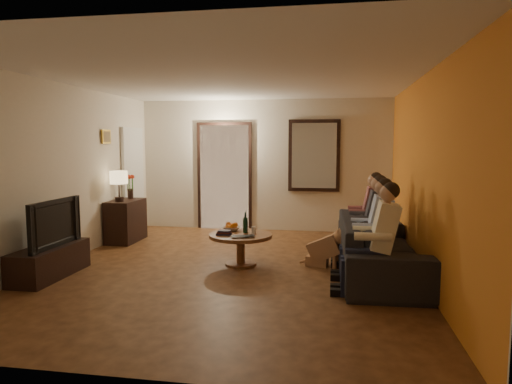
% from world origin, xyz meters
% --- Properties ---
extents(floor, '(5.00, 6.00, 0.01)m').
position_xyz_m(floor, '(0.00, 0.00, 0.00)').
color(floor, '#432512').
rests_on(floor, ground).
extents(ceiling, '(5.00, 6.00, 0.01)m').
position_xyz_m(ceiling, '(0.00, 0.00, 2.60)').
color(ceiling, white).
rests_on(ceiling, back_wall).
extents(back_wall, '(5.00, 0.02, 2.60)m').
position_xyz_m(back_wall, '(0.00, 3.00, 1.30)').
color(back_wall, beige).
rests_on(back_wall, floor).
extents(front_wall, '(5.00, 0.02, 2.60)m').
position_xyz_m(front_wall, '(0.00, -3.00, 1.30)').
color(front_wall, beige).
rests_on(front_wall, floor).
extents(left_wall, '(0.02, 6.00, 2.60)m').
position_xyz_m(left_wall, '(-2.50, 0.00, 1.30)').
color(left_wall, beige).
rests_on(left_wall, floor).
extents(right_wall, '(0.02, 6.00, 2.60)m').
position_xyz_m(right_wall, '(2.50, 0.00, 1.30)').
color(right_wall, beige).
rests_on(right_wall, floor).
extents(orange_accent, '(0.01, 6.00, 2.60)m').
position_xyz_m(orange_accent, '(2.49, 0.00, 1.30)').
color(orange_accent, orange).
rests_on(orange_accent, right_wall).
extents(kitchen_doorway, '(1.00, 0.06, 2.10)m').
position_xyz_m(kitchen_doorway, '(-0.80, 2.98, 1.05)').
color(kitchen_doorway, '#FFE0A5').
rests_on(kitchen_doorway, floor).
extents(door_trim, '(1.12, 0.04, 2.22)m').
position_xyz_m(door_trim, '(-0.80, 2.97, 1.05)').
color(door_trim, black).
rests_on(door_trim, floor).
extents(fridge_glimpse, '(0.45, 0.03, 1.70)m').
position_xyz_m(fridge_glimpse, '(-0.55, 2.98, 0.90)').
color(fridge_glimpse, silver).
rests_on(fridge_glimpse, floor).
extents(mirror_frame, '(1.00, 0.05, 1.40)m').
position_xyz_m(mirror_frame, '(1.00, 2.96, 1.50)').
color(mirror_frame, black).
rests_on(mirror_frame, back_wall).
extents(mirror_glass, '(0.86, 0.02, 1.26)m').
position_xyz_m(mirror_glass, '(1.00, 2.93, 1.50)').
color(mirror_glass, white).
rests_on(mirror_glass, back_wall).
extents(white_door, '(0.06, 0.85, 2.04)m').
position_xyz_m(white_door, '(-2.46, 2.30, 1.02)').
color(white_door, white).
rests_on(white_door, floor).
extents(framed_art, '(0.03, 0.28, 0.24)m').
position_xyz_m(framed_art, '(-2.47, 1.30, 1.85)').
color(framed_art, '#B28C33').
rests_on(framed_art, left_wall).
extents(art_canvas, '(0.01, 0.22, 0.18)m').
position_xyz_m(art_canvas, '(-2.46, 1.30, 1.85)').
color(art_canvas, brown).
rests_on(art_canvas, left_wall).
extents(dresser, '(0.45, 0.83, 0.74)m').
position_xyz_m(dresser, '(-2.25, 1.49, 0.37)').
color(dresser, black).
rests_on(dresser, floor).
extents(table_lamp, '(0.30, 0.30, 0.54)m').
position_xyz_m(table_lamp, '(-2.25, 1.27, 1.01)').
color(table_lamp, beige).
rests_on(table_lamp, dresser).
extents(flower_vase, '(0.14, 0.14, 0.44)m').
position_xyz_m(flower_vase, '(-2.25, 1.71, 0.96)').
color(flower_vase, '#AE2812').
rests_on(flower_vase, dresser).
extents(tv_stand, '(0.45, 1.21, 0.40)m').
position_xyz_m(tv_stand, '(-2.25, -0.73, 0.20)').
color(tv_stand, black).
rests_on(tv_stand, floor).
extents(tv, '(1.06, 0.14, 0.61)m').
position_xyz_m(tv, '(-2.25, -0.73, 0.71)').
color(tv, black).
rests_on(tv, tv_stand).
extents(sofa, '(2.55, 1.04, 0.74)m').
position_xyz_m(sofa, '(1.99, 0.11, 0.37)').
color(sofa, black).
rests_on(sofa, floor).
extents(person_a, '(0.60, 0.40, 1.20)m').
position_xyz_m(person_a, '(1.89, -0.79, 0.60)').
color(person_a, tan).
rests_on(person_a, sofa).
extents(person_b, '(0.60, 0.40, 1.20)m').
position_xyz_m(person_b, '(1.89, -0.19, 0.60)').
color(person_b, tan).
rests_on(person_b, sofa).
extents(person_c, '(0.60, 0.40, 1.20)m').
position_xyz_m(person_c, '(1.89, 0.41, 0.60)').
color(person_c, tan).
rests_on(person_c, sofa).
extents(person_d, '(0.60, 0.40, 1.20)m').
position_xyz_m(person_d, '(1.89, 1.01, 0.60)').
color(person_d, tan).
rests_on(person_d, sofa).
extents(dog, '(0.60, 0.36, 0.56)m').
position_xyz_m(dog, '(1.26, 0.37, 0.28)').
color(dog, '#A36D4B').
rests_on(dog, floor).
extents(coffee_table, '(0.99, 0.99, 0.45)m').
position_xyz_m(coffee_table, '(0.09, 0.26, 0.23)').
color(coffee_table, brown).
rests_on(coffee_table, floor).
extents(bowl, '(0.26, 0.26, 0.06)m').
position_xyz_m(bowl, '(-0.09, 0.48, 0.48)').
color(bowl, white).
rests_on(bowl, coffee_table).
extents(oranges, '(0.20, 0.20, 0.08)m').
position_xyz_m(oranges, '(-0.09, 0.48, 0.55)').
color(oranges, orange).
rests_on(oranges, bowl).
extents(wine_bottle, '(0.07, 0.07, 0.31)m').
position_xyz_m(wine_bottle, '(0.14, 0.36, 0.60)').
color(wine_bottle, black).
rests_on(wine_bottle, coffee_table).
extents(wine_glass, '(0.06, 0.06, 0.10)m').
position_xyz_m(wine_glass, '(0.27, 0.31, 0.50)').
color(wine_glass, silver).
rests_on(wine_glass, coffee_table).
extents(book_stack, '(0.20, 0.15, 0.07)m').
position_xyz_m(book_stack, '(-0.13, 0.16, 0.48)').
color(book_stack, black).
rests_on(book_stack, coffee_table).
extents(laptop, '(0.39, 0.33, 0.03)m').
position_xyz_m(laptop, '(0.19, -0.02, 0.46)').
color(laptop, black).
rests_on(laptop, coffee_table).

